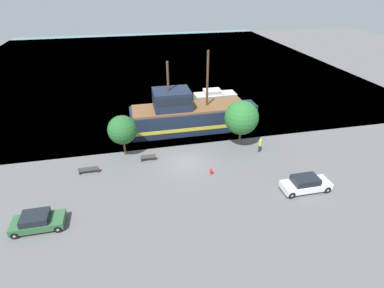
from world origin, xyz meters
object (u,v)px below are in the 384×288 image
Objects in this scene: parked_car_curb_mid at (37,221)px; pedestrian_walking_near at (260,145)px; pirate_ship at (188,115)px; fire_hydrant at (211,171)px; moored_boat_dockside at (215,96)px; parked_car_curb_front at (306,184)px; bench_promenade_west at (89,170)px; bench_promenade_east at (148,157)px.

pedestrian_walking_near is at bearing 18.22° from parked_car_curb_mid.
pirate_ship is 21.49× the size of fire_hydrant.
moored_boat_dockside is 8.74× the size of fire_hydrant.
moored_boat_dockside reaches higher than parked_car_curb_front.
parked_car_curb_front is at bearing -19.84° from bench_promenade_west.
bench_promenade_west is at bearing -169.94° from bench_promenade_east.
parked_car_curb_front is at bearing -80.29° from pedestrian_walking_near.
pedestrian_walking_near is at bearing -88.41° from moored_boat_dockside.
bench_promenade_west is (-12.19, 2.88, 0.04)m from fire_hydrant.
bench_promenade_east is at bearing 40.37° from parked_car_curb_mid.
moored_boat_dockside reaches higher than parked_car_curb_mid.
parked_car_curb_mid is (-23.49, 0.26, -0.07)m from parked_car_curb_front.
pirate_ship is at bearing 118.17° from parked_car_curb_front.
moored_boat_dockside is at bearing 55.94° from pirate_ship.
parked_car_curb_front is 21.40m from bench_promenade_west.
bench_promenade_west is (-18.37, -17.19, -0.24)m from moored_boat_dockside.
parked_car_curb_mid reaches higher than bench_promenade_west.
pedestrian_walking_near is at bearing 0.91° from bench_promenade_west.
moored_boat_dockside is 21.00m from fire_hydrant.
pedestrian_walking_near reaches higher than parked_car_curb_mid.
pirate_ship is 14.45m from bench_promenade_west.
moored_boat_dockside is 24.52m from parked_car_curb_front.
fire_hydrant is 0.46× the size of pedestrian_walking_near.
pedestrian_walking_near reaches higher than parked_car_curb_front.
pirate_ship is at bearing 48.94° from bench_promenade_east.
parked_car_curb_mid is (-21.72, -24.20, -0.02)m from moored_boat_dockside.
pirate_ship is at bearing 90.80° from fire_hydrant.
parked_car_curb_mid is 16.09m from fire_hydrant.
pirate_ship reaches higher than moored_boat_dockside.
bench_promenade_west is at bearing -136.90° from moored_boat_dockside.
bench_promenade_east and bench_promenade_west have the same top height.
parked_car_curb_front is at bearing -0.63° from parked_car_curb_mid.
bench_promenade_west is (-20.13, 7.26, -0.30)m from parked_car_curb_front.
bench_promenade_west reaches higher than fire_hydrant.
parked_car_curb_front is at bearing -28.90° from fire_hydrant.
moored_boat_dockside is at bearing 52.85° from bench_promenade_east.
pirate_ship is 3.59× the size of parked_car_curb_front.
moored_boat_dockside is (6.32, 9.35, -1.33)m from pirate_ship.
parked_car_curb_mid is 12.51m from bench_promenade_east.
bench_promenade_east is at bearing 10.06° from bench_promenade_west.
moored_boat_dockside is 20.19m from bench_promenade_east.
pedestrian_walking_near reaches higher than bench_promenade_east.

